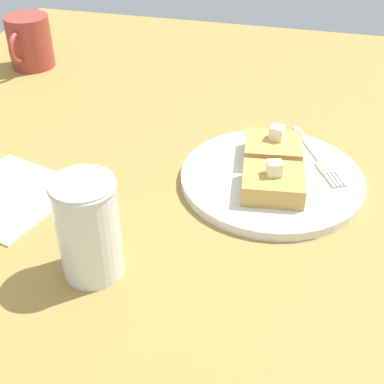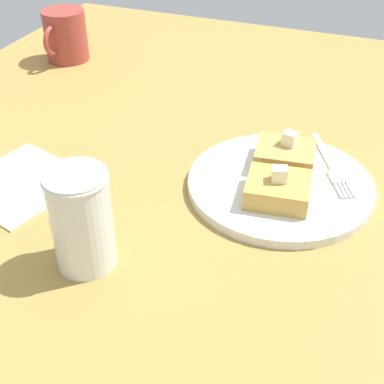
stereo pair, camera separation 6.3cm
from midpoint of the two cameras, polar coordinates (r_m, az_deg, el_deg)
name	(u,v)px [view 1 (the left image)]	position (r cm, az deg, el deg)	size (l,w,h in cm)	color
table_surface	(250,191)	(72.55, 3.74, -0.03)	(127.08, 127.08, 2.03)	#A27E3E
plate	(272,178)	(72.35, 6.05, 1.42)	(24.60, 24.60, 1.28)	silver
toast_slice_left	(273,150)	(74.74, 6.26, 4.41)	(7.06, 7.80, 2.76)	tan
toast_slice_middle	(273,184)	(67.89, 6.03, 0.81)	(7.06, 7.80, 2.76)	tan
butter_pat_primary	(277,133)	(74.22, 6.66, 6.21)	(1.85, 1.66, 1.85)	#F1EDC4
butter_pat_secondary	(274,168)	(66.60, 6.13, 2.43)	(1.85, 1.66, 1.85)	#F5F0CA
fork	(319,158)	(76.08, 11.11, 3.45)	(15.01, 8.31, 0.36)	silver
syrup_jar	(89,231)	(57.34, -14.08, -4.14)	(6.87, 6.87, 11.78)	#371905
napkin	(9,196)	(74.73, -21.30, -0.47)	(14.55, 14.61, 0.30)	beige
coffee_mug	(29,42)	(110.81, -18.59, 14.90)	(11.34, 8.23, 9.72)	#9D3A32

